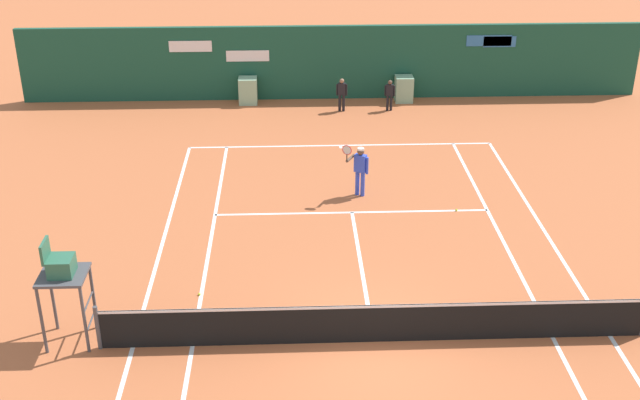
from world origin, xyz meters
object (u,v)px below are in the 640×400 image
at_px(player_on_baseline, 360,167).
at_px(tennis_ball_by_sideline, 456,210).
at_px(ball_kid_right_post, 342,92).
at_px(tennis_ball_mid_court, 199,294).
at_px(umpire_chair, 62,274).
at_px(ball_kid_left_post, 390,93).

xyz_separation_m(player_on_baseline, tennis_ball_by_sideline, (2.77, -1.19, -0.91)).
xyz_separation_m(ball_kid_right_post, tennis_ball_by_sideline, (2.81, -8.97, -0.73)).
height_order(ball_kid_right_post, tennis_ball_mid_court, ball_kid_right_post).
relative_size(umpire_chair, player_on_baseline, 1.39).
relative_size(umpire_chair, ball_kid_left_post, 2.02).
bearing_deg(ball_kid_right_post, umpire_chair, 73.51).
bearing_deg(ball_kid_left_post, tennis_ball_by_sideline, 106.65).
relative_size(tennis_ball_by_sideline, tennis_ball_mid_court, 1.00).
bearing_deg(ball_kid_left_post, player_on_baseline, 87.42).
height_order(umpire_chair, ball_kid_left_post, umpire_chair).
xyz_separation_m(ball_kid_left_post, tennis_ball_mid_court, (-6.19, -13.29, -0.68)).
relative_size(umpire_chair, tennis_ball_by_sideline, 36.66).
xyz_separation_m(player_on_baseline, ball_kid_right_post, (-0.04, 7.78, -0.18)).
xyz_separation_m(player_on_baseline, ball_kid_left_post, (1.84, 7.78, -0.23)).
bearing_deg(tennis_ball_mid_court, ball_kid_right_post, 72.02).
height_order(ball_kid_right_post, tennis_ball_by_sideline, ball_kid_right_post).
distance_m(player_on_baseline, tennis_ball_mid_court, 7.08).
bearing_deg(umpire_chair, tennis_ball_mid_court, 123.00).
relative_size(player_on_baseline, tennis_ball_by_sideline, 26.41).
bearing_deg(ball_kid_right_post, tennis_ball_by_sideline, 115.77).
bearing_deg(umpire_chair, tennis_ball_by_sideline, 121.74).
relative_size(ball_kid_left_post, tennis_ball_mid_court, 18.13).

